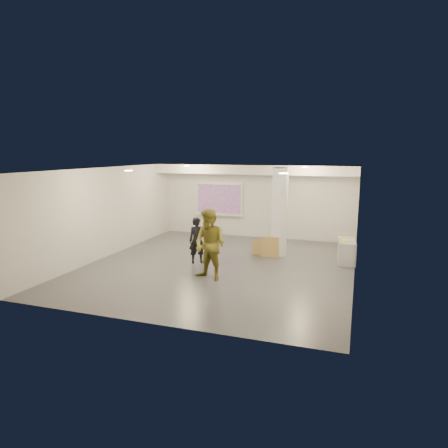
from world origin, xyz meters
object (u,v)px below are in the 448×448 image
(projection_screen, at_px, (219,199))
(man, at_px, (210,245))
(woman, at_px, (197,240))
(credenza, at_px, (346,251))
(column, at_px, (280,212))

(projection_screen, bearing_deg, man, -72.86)
(woman, bearing_deg, man, -87.53)
(credenza, bearing_deg, woman, -165.24)
(column, xyz_separation_m, credenza, (2.22, -0.10, -1.14))
(projection_screen, height_order, credenza, projection_screen)
(column, bearing_deg, projection_screen, 139.44)
(credenza, height_order, woman, woman)
(projection_screen, xyz_separation_m, man, (1.80, -5.83, -0.54))
(credenza, bearing_deg, projection_screen, 147.43)
(column, distance_m, credenza, 2.50)
(credenza, relative_size, woman, 0.84)
(projection_screen, xyz_separation_m, credenza, (5.32, -2.76, -1.17))
(projection_screen, height_order, man, projection_screen)
(projection_screen, distance_m, woman, 4.54)
(credenza, distance_m, woman, 4.80)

